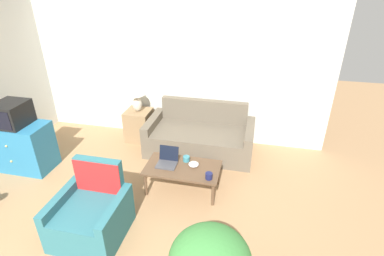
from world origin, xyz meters
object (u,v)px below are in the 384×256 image
object	(u,v)px
laptop	(167,160)
coffee_table	(183,169)
television	(11,114)
cup_navy	(209,176)
couch	(200,137)
snack_bowl	(194,164)
armchair	(92,215)
table_lamp	(136,93)
cup_yellow	(186,159)

from	to	relation	value
laptop	coffee_table	bearing A→B (deg)	-8.80
television	coffee_table	world-z (taller)	television
laptop	cup_navy	distance (m)	0.69
couch	snack_bowl	world-z (taller)	couch
television	couch	bearing A→B (deg)	23.28
coffee_table	snack_bowl	xyz separation A→B (m)	(0.15, 0.06, 0.07)
armchair	table_lamp	xyz separation A→B (m)	(-0.32, 2.33, 0.67)
armchair	television	bearing A→B (deg)	150.47
table_lamp	coffee_table	size ratio (longest dim) A/B	0.51
laptop	snack_bowl	bearing A→B (deg)	3.48
table_lamp	coffee_table	distance (m)	1.85
couch	coffee_table	size ratio (longest dim) A/B	1.72
table_lamp	laptop	world-z (taller)	table_lamp
television	cup_navy	world-z (taller)	television
couch	snack_bowl	bearing A→B (deg)	-83.89
table_lamp	laptop	size ratio (longest dim) A/B	1.93
table_lamp	couch	bearing A→B (deg)	-6.73
couch	laptop	world-z (taller)	couch
armchair	table_lamp	distance (m)	2.44
couch	armchair	distance (m)	2.36
table_lamp	laptop	distance (m)	1.65
couch	table_lamp	xyz separation A→B (m)	(-1.22, 0.14, 0.68)
coffee_table	cup_yellow	bearing A→B (deg)	84.44
television	armchair	bearing A→B (deg)	-29.53
television	laptop	size ratio (longest dim) A/B	1.69
armchair	table_lamp	bearing A→B (deg)	97.87
laptop	cup_yellow	world-z (taller)	laptop
cup_navy	couch	bearing A→B (deg)	105.94
armchair	snack_bowl	distance (m)	1.50
coffee_table	snack_bowl	bearing A→B (deg)	21.77
television	snack_bowl	xyz separation A→B (m)	(2.82, 0.07, -0.54)
coffee_table	table_lamp	bearing A→B (deg)	132.56
cup_yellow	table_lamp	bearing A→B (deg)	136.79
table_lamp	snack_bowl	world-z (taller)	table_lamp
cup_navy	snack_bowl	xyz separation A→B (m)	(-0.26, 0.25, -0.02)
television	laptop	distance (m)	2.49
coffee_table	snack_bowl	world-z (taller)	snack_bowl
television	snack_bowl	size ratio (longest dim) A/B	3.28
armchair	laptop	bearing A→B (deg)	59.63
coffee_table	cup_yellow	distance (m)	0.18
armchair	cup_yellow	size ratio (longest dim) A/B	8.90
coffee_table	television	bearing A→B (deg)	-179.68
couch	cup_yellow	bearing A→B (deg)	-91.02
cup_yellow	snack_bowl	xyz separation A→B (m)	(0.13, -0.10, -0.01)
table_lamp	cup_navy	world-z (taller)	table_lamp
coffee_table	cup_navy	size ratio (longest dim) A/B	11.05
coffee_table	laptop	distance (m)	0.26
coffee_table	cup_yellow	xyz separation A→B (m)	(0.02, 0.16, 0.08)
armchair	snack_bowl	xyz separation A→B (m)	(1.01, 1.10, 0.15)
table_lamp	armchair	bearing A→B (deg)	-82.13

